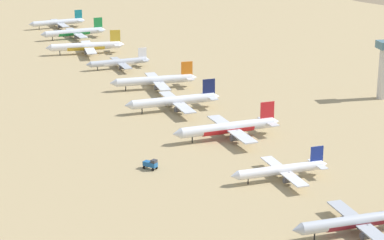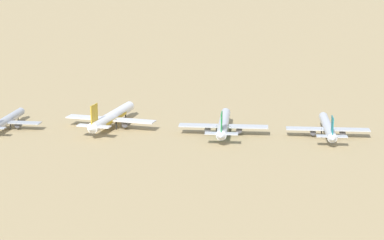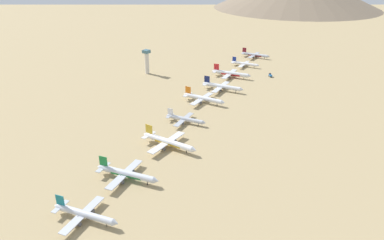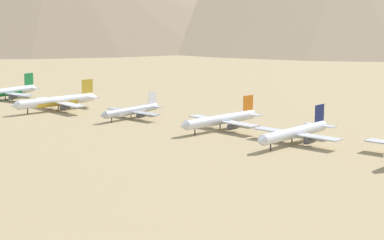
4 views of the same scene
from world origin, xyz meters
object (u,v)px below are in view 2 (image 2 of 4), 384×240
object	(u,v)px
parked_jet_1	(224,124)
parked_jet_3	(7,120)
parked_jet_0	(328,127)
parked_jet_2	(112,117)

from	to	relation	value
parked_jet_1	parked_jet_3	distance (m)	91.05
parked_jet_0	parked_jet_2	world-z (taller)	parked_jet_2
parked_jet_2	parked_jet_0	bearing A→B (deg)	-82.49
parked_jet_2	parked_jet_1	bearing A→B (deg)	-85.86
parked_jet_2	parked_jet_3	bearing A→B (deg)	108.98
parked_jet_0	parked_jet_3	bearing A→B (deg)	101.29
parked_jet_0	parked_jet_2	size ratio (longest dim) A/B	0.85
parked_jet_1	parked_jet_2	xyz separation A→B (m)	(-3.45, 47.73, 0.30)
parked_jet_3	parked_jet_2	bearing A→B (deg)	-71.02
parked_jet_0	parked_jet_1	size ratio (longest dim) A/B	0.92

